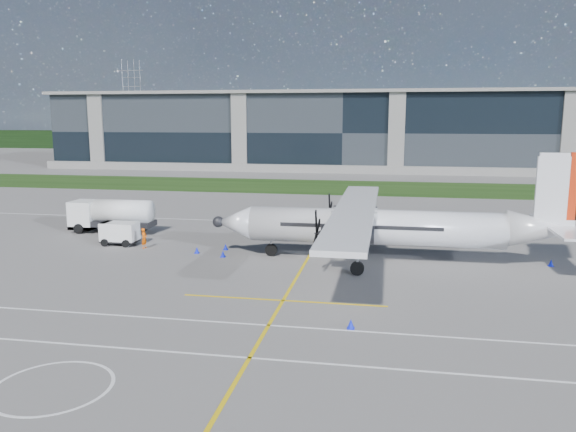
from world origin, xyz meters
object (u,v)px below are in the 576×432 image
(fuel_tanker_truck, at_px, (106,216))
(safety_cone_nose_port, at_px, (223,254))
(pylon_west, at_px, (132,104))
(safety_cone_portwing, at_px, (351,324))
(safety_cone_nose_stbd, at_px, (226,247))
(safety_cone_tail, at_px, (551,263))
(safety_cone_fwd, at_px, (197,250))
(baggage_tug, at_px, (120,234))
(ground_crew_person, at_px, (144,237))
(safety_cone_stbdwing, at_px, (360,222))
(turboprop_aircraft, at_px, (388,207))

(fuel_tanker_truck, relative_size, safety_cone_nose_port, 16.29)
(pylon_west, relative_size, safety_cone_portwing, 60.00)
(safety_cone_nose_stbd, bearing_deg, safety_cone_tail, -1.74)
(fuel_tanker_truck, distance_m, safety_cone_fwd, 12.77)
(baggage_tug, xyz_separation_m, safety_cone_portwing, (20.26, -15.56, -0.69))
(fuel_tanker_truck, height_order, ground_crew_person, fuel_tanker_truck)
(pylon_west, height_order, safety_cone_stbdwing, pylon_west)
(safety_cone_stbdwing, relative_size, safety_cone_tail, 1.00)
(safety_cone_stbdwing, relative_size, safety_cone_nose_stbd, 1.00)
(fuel_tanker_truck, bearing_deg, safety_cone_nose_stbd, -20.92)
(pylon_west, height_order, fuel_tanker_truck, pylon_west)
(pylon_west, distance_m, safety_cone_stbdwing, 158.15)
(turboprop_aircraft, height_order, safety_cone_stbdwing, turboprop_aircraft)
(baggage_tug, distance_m, safety_cone_nose_port, 10.03)
(fuel_tanker_truck, bearing_deg, pylon_west, 114.40)
(ground_crew_person, relative_size, safety_cone_nose_stbd, 3.79)
(safety_cone_tail, bearing_deg, turboprop_aircraft, -177.20)
(safety_cone_tail, bearing_deg, ground_crew_person, 179.79)
(safety_cone_fwd, height_order, safety_cone_nose_stbd, same)
(turboprop_aircraft, distance_m, safety_cone_portwing, 14.61)
(ground_crew_person, height_order, safety_cone_portwing, ground_crew_person)
(turboprop_aircraft, xyz_separation_m, safety_cone_tail, (11.55, 0.57, -3.83))
(safety_cone_stbdwing, distance_m, safety_cone_portwing, 27.93)
(safety_cone_tail, xyz_separation_m, safety_cone_portwing, (-13.25, -14.56, 0.00))
(safety_cone_portwing, distance_m, safety_cone_nose_stbd, 18.88)
(pylon_west, relative_size, baggage_tug, 9.60)
(safety_cone_fwd, height_order, safety_cone_nose_port, same)
(pylon_west, height_order, safety_cone_nose_stbd, pylon_west)
(fuel_tanker_truck, distance_m, baggage_tug, 5.93)
(baggage_tug, height_order, safety_cone_fwd, baggage_tug)
(turboprop_aircraft, height_order, fuel_tanker_truck, turboprop_aircraft)
(fuel_tanker_truck, xyz_separation_m, safety_cone_nose_stbd, (12.84, -4.91, -1.28))
(safety_cone_stbdwing, xyz_separation_m, safety_cone_tail, (14.21, -13.35, 0.00))
(safety_cone_nose_stbd, bearing_deg, pylon_west, 117.79)
(safety_cone_tail, distance_m, safety_cone_nose_port, 23.88)
(safety_cone_stbdwing, xyz_separation_m, safety_cone_nose_stbd, (-10.10, -12.62, 0.00))
(safety_cone_stbdwing, height_order, safety_cone_portwing, same)
(ground_crew_person, height_order, safety_cone_fwd, ground_crew_person)
(turboprop_aircraft, bearing_deg, ground_crew_person, 178.00)
(pylon_west, height_order, ground_crew_person, pylon_west)
(fuel_tanker_truck, bearing_deg, safety_cone_nose_port, -28.44)
(safety_cone_nose_port, bearing_deg, baggage_tug, 165.18)
(safety_cone_stbdwing, bearing_deg, fuel_tanker_truck, -161.43)
(fuel_tanker_truck, distance_m, safety_cone_stbdwing, 24.23)
(ground_crew_person, xyz_separation_m, safety_cone_nose_stbd, (6.64, 0.63, -0.70))
(safety_cone_portwing, bearing_deg, safety_cone_nose_stbd, 125.86)
(pylon_west, bearing_deg, safety_cone_stbdwing, -56.81)
(pylon_west, xyz_separation_m, safety_cone_portwing, (87.16, -159.69, -14.75))
(safety_cone_nose_stbd, bearing_deg, ground_crew_person, -174.61)
(turboprop_aircraft, xyz_separation_m, safety_cone_nose_stbd, (-12.75, 1.30, -3.83))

